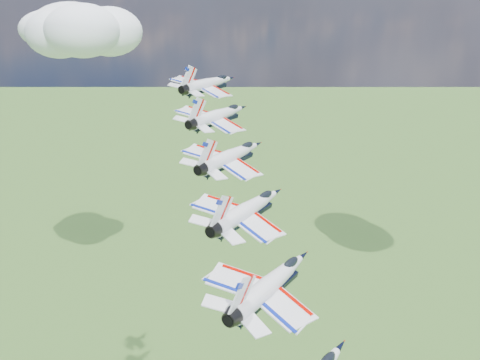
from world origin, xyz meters
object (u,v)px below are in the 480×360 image
Objects in this scene: jet_0 at (209,83)px; jet_3 at (249,209)px; jet_1 at (219,115)px; jet_2 at (232,155)px; jet_4 at (272,282)px.

jet_0 reaches higher than jet_3.
jet_3 is at bearing -46.39° from jet_0.
jet_0 is 13.62m from jet_1.
jet_2 is at bearing -46.39° from jet_1.
jet_0 is 1.00× the size of jet_4.
jet_3 is at bearing 133.61° from jet_4.
jet_0 is 27.24m from jet_2.
jet_2 is at bearing -46.39° from jet_0.
jet_0 is 1.00× the size of jet_1.
jet_4 is (38.37, -36.48, -12.81)m from jet_0.
jet_2 is 1.00× the size of jet_3.
jet_2 is at bearing 133.61° from jet_3.
jet_3 is (9.59, -9.12, -3.20)m from jet_2.
jet_1 is 1.00× the size of jet_2.
jet_3 is at bearing -46.39° from jet_1.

